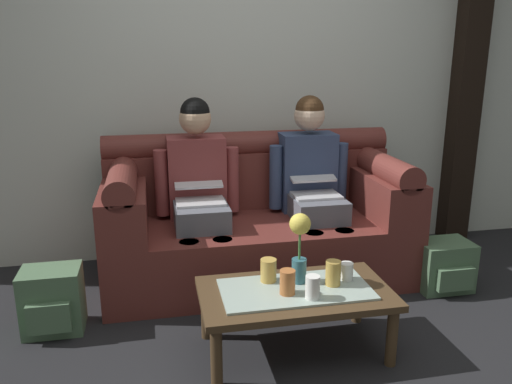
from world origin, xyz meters
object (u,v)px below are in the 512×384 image
(cup_far_center, at_px, (268,270))
(backpack_right, at_px, (444,266))
(couch, at_px, (256,223))
(cup_far_left, at_px, (333,273))
(flower_vase, at_px, (300,241))
(person_left, at_px, (199,186))
(person_right, at_px, (312,180))
(cup_far_right, at_px, (287,282))
(backpack_left, at_px, (52,301))
(cup_near_left, at_px, (313,287))
(coffee_table, at_px, (295,298))
(cup_near_right, at_px, (347,271))

(cup_far_center, relative_size, backpack_right, 0.35)
(couch, distance_m, cup_far_left, 1.00)
(flower_vase, bearing_deg, cup_far_center, 164.55)
(person_left, distance_m, person_right, 0.77)
(cup_far_left, bearing_deg, backpack_right, 27.75)
(cup_far_right, relative_size, backpack_left, 0.34)
(cup_far_right, height_order, backpack_right, cup_far_right)
(cup_far_center, xyz_separation_m, backpack_left, (-1.14, 0.35, -0.24))
(person_right, bearing_deg, backpack_left, -162.54)
(cup_near_left, bearing_deg, cup_far_center, 125.66)
(couch, xyz_separation_m, backpack_right, (1.15, -0.48, -0.22))
(cup_far_left, xyz_separation_m, backpack_right, (0.95, 0.50, -0.26))
(couch, distance_m, cup_near_left, 1.10)
(couch, distance_m, flower_vase, 0.93)
(cup_far_right, bearing_deg, person_left, 107.90)
(coffee_table, height_order, cup_near_right, cup_near_right)
(person_right, height_order, coffee_table, person_right)
(cup_far_center, height_order, cup_far_right, cup_far_right)
(cup_far_right, bearing_deg, cup_near_left, -33.68)
(couch, bearing_deg, person_left, -179.62)
(person_right, bearing_deg, coffee_table, -111.62)
(cup_far_center, height_order, backpack_right, cup_far_center)
(person_left, height_order, cup_near_left, person_left)
(flower_vase, distance_m, cup_far_center, 0.23)
(person_right, xyz_separation_m, cup_near_left, (-0.34, -1.10, -0.25))
(cup_near_left, bearing_deg, couch, 92.61)
(cup_far_left, relative_size, cup_far_right, 1.03)
(coffee_table, distance_m, cup_near_left, 0.17)
(person_left, distance_m, cup_near_right, 1.18)
(cup_far_center, relative_size, backpack_left, 0.33)
(person_right, height_order, cup_far_right, person_right)
(backpack_right, bearing_deg, couch, 157.37)
(person_right, bearing_deg, cup_near_right, -96.05)
(backpack_left, bearing_deg, coffee_table, -20.14)
(flower_vase, relative_size, backpack_right, 1.09)
(person_right, height_order, cup_far_center, person_right)
(flower_vase, relative_size, backpack_left, 1.02)
(cup_near_right, xyz_separation_m, cup_far_center, (-0.40, 0.06, 0.01))
(person_left, distance_m, cup_far_right, 1.11)
(person_right, height_order, flower_vase, person_right)
(cup_near_right, relative_size, backpack_right, 0.27)
(cup_near_left, distance_m, cup_far_left, 0.19)
(coffee_table, xyz_separation_m, cup_far_left, (0.20, 0.00, 0.12))
(backpack_right, bearing_deg, cup_near_left, -150.47)
(couch, xyz_separation_m, coffee_table, (0.00, -0.98, -0.07))
(couch, bearing_deg, backpack_right, -22.63)
(person_right, height_order, cup_near_right, person_right)
(flower_vase, height_order, cup_far_right, flower_vase)
(cup_near_right, distance_m, cup_far_left, 0.10)
(flower_vase, bearing_deg, person_left, 115.02)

